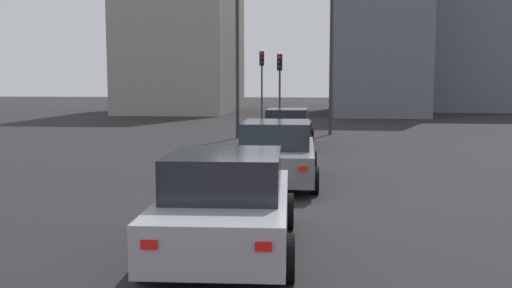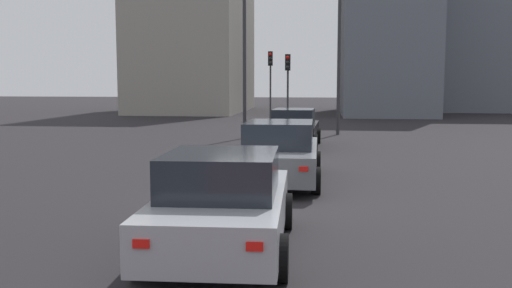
% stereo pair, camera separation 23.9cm
% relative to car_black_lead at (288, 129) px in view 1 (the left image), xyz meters
% --- Properties ---
extents(ground_plane, '(160.00, 160.00, 0.20)m').
position_rel_car_black_lead_xyz_m(ground_plane, '(-9.79, 0.14, -0.84)').
color(ground_plane, black).
extents(car_black_lead, '(4.60, 2.09, 1.53)m').
position_rel_car_black_lead_xyz_m(car_black_lead, '(0.00, 0.00, 0.00)').
color(car_black_lead, black).
rests_on(car_black_lead, ground_plane).
extents(car_grey_second, '(4.85, 2.16, 1.60)m').
position_rel_car_black_lead_xyz_m(car_grey_second, '(-8.00, -0.07, 0.03)').
color(car_grey_second, slate).
rests_on(car_grey_second, ground_plane).
extents(car_silver_third, '(4.41, 2.21, 1.55)m').
position_rel_car_black_lead_xyz_m(car_silver_third, '(-14.04, 0.31, 0.01)').
color(car_silver_third, '#A8AAB2').
rests_on(car_silver_third, ground_plane).
extents(traffic_light_near_left, '(0.32, 0.29, 4.11)m').
position_rel_car_black_lead_xyz_m(traffic_light_near_left, '(9.31, 0.89, 2.22)').
color(traffic_light_near_left, '#2D2D30').
rests_on(traffic_light_near_left, ground_plane).
extents(traffic_light_near_right, '(0.32, 0.29, 4.49)m').
position_rel_car_black_lead_xyz_m(traffic_light_near_right, '(13.53, 2.27, 2.48)').
color(traffic_light_near_right, '#2D2D30').
rests_on(traffic_light_near_right, ground_plane).
extents(street_lamp_kerbside, '(0.56, 0.36, 7.56)m').
position_rel_car_black_lead_xyz_m(street_lamp_kerbside, '(5.56, -1.84, 3.70)').
color(street_lamp_kerbside, '#2D2D30').
rests_on(street_lamp_kerbside, ground_plane).
extents(street_lamp_far, '(0.56, 0.36, 6.55)m').
position_rel_car_black_lead_xyz_m(street_lamp_far, '(3.24, 2.45, 3.17)').
color(street_lamp_far, '#2D2D30').
rests_on(street_lamp_far, ground_plane).
extents(building_facade_left, '(11.36, 9.96, 17.67)m').
position_rel_car_black_lead_xyz_m(building_facade_left, '(31.46, -13.86, 8.10)').
color(building_facade_left, slate).
rests_on(building_facade_left, ground_plane).
extents(building_facade_center, '(14.10, 6.77, 14.06)m').
position_rel_car_black_lead_xyz_m(building_facade_center, '(24.70, -5.86, 6.29)').
color(building_facade_center, slate).
rests_on(building_facade_center, ground_plane).
extents(building_facade_right, '(14.81, 8.58, 14.82)m').
position_rel_car_black_lead_xyz_m(building_facade_right, '(26.36, 10.14, 6.67)').
color(building_facade_right, gray).
rests_on(building_facade_right, ground_plane).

